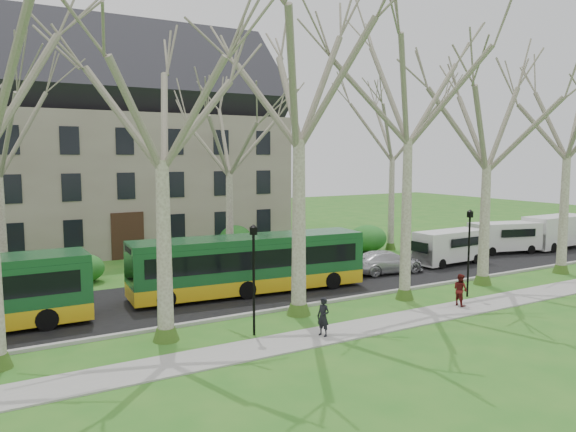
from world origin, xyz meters
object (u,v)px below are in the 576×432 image
at_px(van_a, 449,247).
at_px(van_b, 504,238).
at_px(bus_follow, 250,264).
at_px(sedan, 387,262).
at_px(pedestrian_a, 323,317).
at_px(van_c, 556,232).
at_px(pedestrian_b, 460,290).

relative_size(van_a, van_b, 0.99).
distance_m(bus_follow, sedan, 9.29).
bearing_deg(van_a, pedestrian_a, -154.39).
height_order(van_a, van_c, van_c).
xyz_separation_m(van_b, pedestrian_a, (-21.66, -8.89, -0.34)).
xyz_separation_m(van_a, van_c, (11.54, 0.32, 0.15)).
distance_m(van_a, pedestrian_a, 17.09).
relative_size(van_a, pedestrian_b, 3.32).
xyz_separation_m(van_a, pedestrian_b, (-7.12, -7.47, -0.34)).
distance_m(van_a, van_c, 11.55).
xyz_separation_m(sedan, van_a, (5.26, 0.05, 0.42)).
relative_size(bus_follow, van_c, 2.13).
relative_size(sedan, van_a, 0.92).
bearing_deg(sedan, van_c, -81.69).
bearing_deg(van_c, sedan, 179.45).
bearing_deg(van_b, van_c, 7.75).
height_order(van_a, van_b, van_b).
relative_size(sedan, pedestrian_b, 3.06).
relative_size(bus_follow, van_a, 2.42).
bearing_deg(van_a, van_b, 6.45).
bearing_deg(sedan, van_b, -78.00).
distance_m(bus_follow, pedestrian_b, 10.35).
distance_m(sedan, van_a, 5.28).
height_order(bus_follow, sedan, bus_follow).
height_order(van_c, pedestrian_a, van_c).
distance_m(van_b, pedestrian_a, 23.42).
bearing_deg(van_b, van_a, -156.44).
bearing_deg(pedestrian_b, van_b, -55.43).
bearing_deg(van_b, pedestrian_a, -142.58).
height_order(van_b, pedestrian_b, van_b).
height_order(sedan, pedestrian_b, pedestrian_b).
bearing_deg(bus_follow, pedestrian_b, -39.47).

